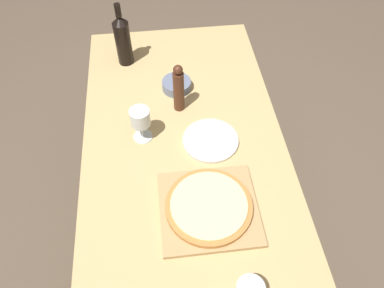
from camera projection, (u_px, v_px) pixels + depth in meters
ground_plane at (188, 238)px, 2.04m from camera, size 12.00×12.00×0.00m
dining_table at (187, 172)px, 1.53m from camera, size 0.82×1.74×0.73m
cutting_board at (209, 208)px, 1.32m from camera, size 0.35×0.33×0.02m
pizza at (209, 206)px, 1.31m from camera, size 0.31×0.31×0.02m
wine_bottle at (123, 39)px, 1.74m from camera, size 0.07×0.07×0.31m
pepper_mill at (178, 89)px, 1.56m from camera, size 0.05×0.05×0.23m
wine_glass at (140, 119)px, 1.45m from camera, size 0.08×0.08×0.15m
small_bowl at (177, 85)px, 1.70m from camera, size 0.13×0.13×0.04m
dinner_plate at (211, 140)px, 1.52m from camera, size 0.23×0.23×0.01m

